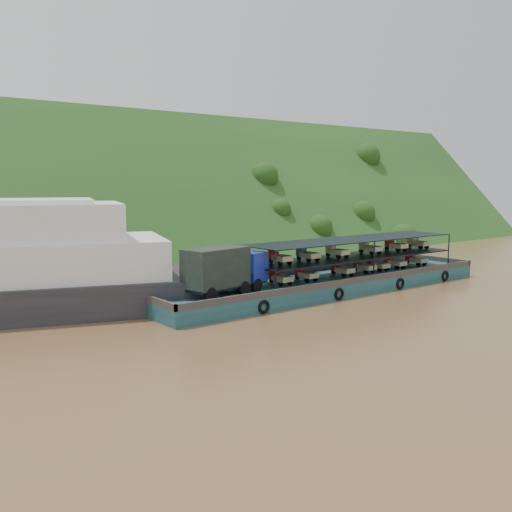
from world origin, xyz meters
TOP-DOWN VIEW (x-y plane):
  - ground at (0.00, 0.00)m, footprint 160.00×160.00m
  - hillside at (0.00, 36.00)m, footprint 140.00×39.60m
  - cargo_barge at (1.74, -1.02)m, footprint 35.00×7.18m

SIDE VIEW (x-z plane):
  - ground at x=0.00m, z-range 0.00..0.00m
  - hillside at x=0.00m, z-range -19.80..19.80m
  - cargo_barge at x=1.74m, z-range -1.22..3.65m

